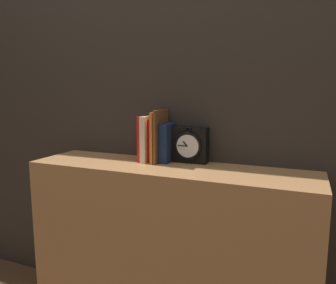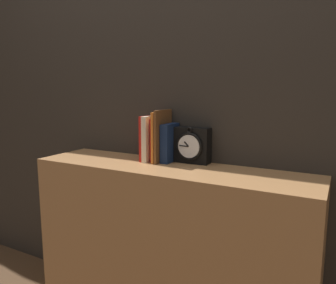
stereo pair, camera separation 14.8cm
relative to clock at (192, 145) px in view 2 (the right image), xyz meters
name	(u,v)px [view 2 (the right image)]	position (x,y,z in m)	size (l,w,h in m)	color
wall_back	(187,64)	(-0.06, 0.07, 0.39)	(6.00, 0.05, 2.60)	#2D2823
bookshelf	(168,251)	(-0.06, -0.12, -0.50)	(1.34, 0.34, 0.83)	#A87547
clock	(192,145)	(0.00, 0.00, 0.00)	(0.17, 0.08, 0.18)	black
book_slot0_red	(149,138)	(-0.22, -0.04, 0.03)	(0.02, 0.15, 0.22)	#B31913
book_slot1_cream	(152,138)	(-0.20, -0.04, 0.03)	(0.03, 0.16, 0.22)	beige
book_slot2_red	(158,140)	(-0.17, -0.03, 0.02)	(0.02, 0.13, 0.21)	#AE151B
book_slot3_orange	(160,137)	(-0.16, -0.04, 0.04)	(0.01, 0.15, 0.24)	orange
book_slot4_brown	(163,136)	(-0.14, -0.04, 0.04)	(0.01, 0.16, 0.25)	brown
book_slot5_navy	(170,143)	(-0.11, -0.03, 0.01)	(0.04, 0.13, 0.19)	#132347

